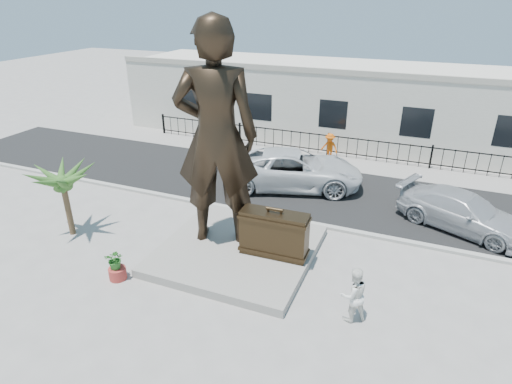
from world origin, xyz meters
The scene contains 16 objects.
ground centered at (0.00, 0.00, 0.00)m, with size 100.00×100.00×0.00m, color #9E9991.
street centered at (0.00, 8.00, 0.01)m, with size 40.00×7.00×0.01m, color black.
curb centered at (0.00, 4.50, 0.06)m, with size 40.00×0.25×0.12m, color #A5A399.
far_sidewalk centered at (0.00, 12.00, 0.01)m, with size 40.00×2.50×0.02m, color #9E9991.
plinth centered at (-0.50, 1.50, 0.15)m, with size 5.20×5.20×0.30m, color gray.
fence centered at (0.00, 12.80, 0.60)m, with size 22.00×0.10×1.20m, color black.
building centered at (0.00, 17.00, 2.20)m, with size 28.00×7.00×4.40m, color silver.
statue centered at (-1.37, 1.88, 4.13)m, with size 2.79×1.83×7.66m, color black.
suitcase centered at (0.85, 1.54, 1.10)m, with size 2.27×0.72×1.60m, color #2E2213.
tourist centered at (3.88, -0.33, 0.84)m, with size 0.82×0.64×1.69m, color white.
car_white centered at (-0.46, 7.83, 0.90)m, with size 2.95×6.40×1.78m, color silver.
car_silver centered at (6.85, 6.49, 0.73)m, with size 2.02×4.98×1.44m, color #ABACAF.
worker centered at (0.28, 11.94, 0.79)m, with size 0.99×0.57×1.53m, color #DA590B.
palm_tree centered at (-6.98, 0.37, 0.00)m, with size 1.80×1.80×3.20m, color #315A21, non-canonical shape.
planter centered at (-3.49, -1.31, 0.20)m, with size 0.56×0.56×0.40m, color #A9332C.
shrub centered at (-3.49, -1.31, 0.73)m, with size 0.60×0.52×0.67m, color #266520.
Camera 1 is at (4.99, -10.18, 8.43)m, focal length 30.00 mm.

